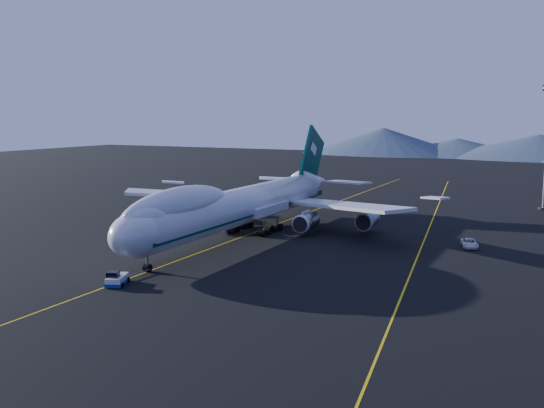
% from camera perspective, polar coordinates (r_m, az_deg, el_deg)
% --- Properties ---
extents(ground, '(500.00, 500.00, 0.00)m').
position_cam_1_polar(ground, '(107.78, -2.93, -3.15)').
color(ground, black).
rests_on(ground, ground).
extents(taxiway_line_main, '(0.25, 220.00, 0.01)m').
position_cam_1_polar(taxiway_line_main, '(107.78, -2.93, -3.14)').
color(taxiway_line_main, yellow).
rests_on(taxiway_line_main, ground).
extents(taxiway_line_side, '(28.08, 198.09, 0.01)m').
position_cam_1_polar(taxiway_line_side, '(106.53, 14.05, -3.53)').
color(taxiway_line_side, yellow).
rests_on(taxiway_line_side, ground).
extents(boeing_747, '(59.62, 72.43, 19.37)m').
position_cam_1_polar(boeing_747, '(106.79, -2.95, -0.09)').
color(boeing_747, silver).
rests_on(boeing_747, ground).
extents(pushback_tug, '(3.50, 4.58, 1.78)m').
position_cam_1_polar(pushback_tug, '(80.71, -14.36, -6.96)').
color(pushback_tug, silver).
rests_on(pushback_tug, ground).
extents(service_van, '(3.77, 5.71, 1.46)m').
position_cam_1_polar(service_van, '(104.46, 18.09, -3.53)').
color(service_van, silver).
rests_on(service_van, ground).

